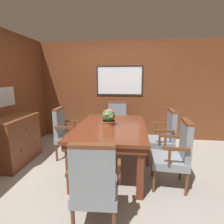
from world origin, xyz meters
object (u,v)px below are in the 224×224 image
object	(u,v)px
chair_head_far	(117,122)
sideboard_cabinet	(15,140)
chair_right_near	(176,153)
chair_head_near	(95,184)
chair_left_far	(66,132)
potted_plant	(109,117)
chair_right_far	(164,135)
dining_table	(111,131)

from	to	relation	value
chair_head_far	sideboard_cabinet	xyz separation A→B (m)	(-1.76, -1.21, -0.08)
chair_right_near	sideboard_cabinet	distance (m)	2.77
chair_right_near	chair_head_near	distance (m)	1.31
chair_right_near	chair_left_far	size ratio (longest dim) A/B	1.00
chair_head_far	potted_plant	bearing A→B (deg)	-92.34
chair_head_near	sideboard_cabinet	world-z (taller)	chair_head_near
chair_right_far	chair_right_near	bearing A→B (deg)	2.27
chair_head_far	dining_table	bearing A→B (deg)	-90.51
potted_plant	sideboard_cabinet	world-z (taller)	potted_plant
chair_head_far	potted_plant	distance (m)	1.28
potted_plant	sideboard_cabinet	bearing A→B (deg)	179.84
chair_right_near	chair_left_far	bearing A→B (deg)	-107.73
sideboard_cabinet	potted_plant	bearing A→B (deg)	-0.16
chair_head_far	chair_left_far	bearing A→B (deg)	-138.01
chair_right_far	potted_plant	world-z (taller)	potted_plant
chair_right_near	chair_left_far	world-z (taller)	same
chair_head_far	potted_plant	xyz separation A→B (m)	(-0.03, -1.22, 0.40)
chair_head_near	chair_head_far	size ratio (longest dim) A/B	1.00
chair_head_near	sideboard_cabinet	xyz separation A→B (m)	(-1.75, 1.25, -0.08)
dining_table	chair_right_near	size ratio (longest dim) A/B	1.67
chair_left_far	potted_plant	xyz separation A→B (m)	(0.90, -0.36, 0.40)
chair_head_near	chair_head_far	world-z (taller)	same
chair_head_near	chair_right_far	bearing A→B (deg)	-123.88
chair_right_near	chair_head_near	bearing A→B (deg)	-45.41
chair_right_near	chair_head_far	bearing A→B (deg)	-145.06
chair_head_near	chair_left_far	bearing A→B (deg)	-63.20
chair_right_far	sideboard_cabinet	bearing A→B (deg)	-82.42
chair_right_near	chair_head_far	distance (m)	1.88
dining_table	chair_head_far	distance (m)	1.23
dining_table	chair_left_far	distance (m)	1.02
chair_head_far	chair_right_far	distance (m)	1.28
chair_head_near	sideboard_cabinet	bearing A→B (deg)	-38.70
chair_head_near	potted_plant	xyz separation A→B (m)	(-0.03, 1.25, 0.40)
chair_right_far	sideboard_cabinet	xyz separation A→B (m)	(-2.71, -0.36, -0.08)
chair_left_far	chair_right_far	xyz separation A→B (m)	(1.88, 0.01, 0.00)
chair_left_far	sideboard_cabinet	xyz separation A→B (m)	(-0.83, -0.35, -0.08)
chair_head_far	sideboard_cabinet	world-z (taller)	chair_head_far
potted_plant	sideboard_cabinet	size ratio (longest dim) A/B	0.31
dining_table	chair_left_far	world-z (taller)	chair_left_far
chair_right_far	potted_plant	xyz separation A→B (m)	(-0.98, -0.36, 0.40)
chair_left_far	potted_plant	bearing A→B (deg)	-115.16
potted_plant	chair_head_near	bearing A→B (deg)	-88.83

